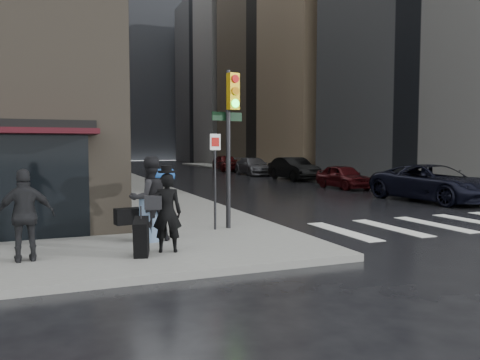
# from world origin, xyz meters

# --- Properties ---
(ground) EXTENTS (140.00, 140.00, 0.00)m
(ground) POSITION_xyz_m (0.00, 0.00, 0.00)
(ground) COLOR black
(ground) RESTS_ON ground
(sidewalk_left) EXTENTS (4.00, 50.00, 0.15)m
(sidewalk_left) POSITION_xyz_m (0.00, 27.00, 0.07)
(sidewalk_left) COLOR slate
(sidewalk_left) RESTS_ON ground
(sidewalk_right) EXTENTS (3.00, 50.00, 0.15)m
(sidewalk_right) POSITION_xyz_m (13.50, 27.00, 0.07)
(sidewalk_right) COLOR slate
(sidewalk_right) RESTS_ON ground
(crosswalk) EXTENTS (8.50, 3.00, 0.01)m
(crosswalk) POSITION_xyz_m (7.50, 1.00, 0.00)
(crosswalk) COLOR silver
(crosswalk) RESTS_ON ground
(bldg_right_far) EXTENTS (22.00, 20.00, 25.00)m
(bldg_right_far) POSITION_xyz_m (26.00, 58.00, 12.50)
(bldg_right_far) COLOR gray
(bldg_right_far) RESTS_ON ground
(bldg_distant) EXTENTS (40.00, 12.00, 32.00)m
(bldg_distant) POSITION_xyz_m (6.00, 78.00, 16.00)
(bldg_distant) COLOR gray
(bldg_distant) RESTS_ON ground
(man_overcoat) EXTENTS (1.11, 0.85, 1.80)m
(man_overcoat) POSITION_xyz_m (-1.76, -0.42, 0.90)
(man_overcoat) COLOR black
(man_overcoat) RESTS_ON ground
(man_jeans) EXTENTS (1.41, 0.89, 1.94)m
(man_jeans) POSITION_xyz_m (-1.76, 0.89, 1.12)
(man_jeans) COLOR black
(man_jeans) RESTS_ON ground
(man_greycoat) EXTENTS (1.06, 0.53, 1.74)m
(man_greycoat) POSITION_xyz_m (-4.27, -0.19, 1.02)
(man_greycoat) COLOR black
(man_greycoat) RESTS_ON ground
(traffic_light) EXTENTS (1.01, 0.58, 4.14)m
(traffic_light) POSITION_xyz_m (0.49, 1.76, 2.82)
(traffic_light) COLOR black
(traffic_light) RESTS_ON ground
(fire_hydrant) EXTENTS (0.40, 0.30, 0.69)m
(fire_hydrant) POSITION_xyz_m (-0.40, 5.63, 0.46)
(fire_hydrant) COLOR #B40B1A
(fire_hydrant) RESTS_ON ground
(parked_car_0) EXTENTS (3.09, 5.82, 1.56)m
(parked_car_0) POSITION_xyz_m (11.10, 5.61, 0.78)
(parked_car_0) COLOR black
(parked_car_0) RESTS_ON ground
(parked_car_1) EXTENTS (1.58, 3.90, 1.33)m
(parked_car_1) POSITION_xyz_m (11.08, 12.32, 0.66)
(parked_car_1) COLOR #3A0B0E
(parked_car_1) RESTS_ON ground
(parked_car_2) EXTENTS (1.76, 4.84, 1.58)m
(parked_car_2) POSITION_xyz_m (11.53, 19.03, 0.79)
(parked_car_2) COLOR black
(parked_car_2) RESTS_ON ground
(parked_car_3) EXTENTS (2.13, 5.00, 1.44)m
(parked_car_3) POSITION_xyz_m (11.35, 25.75, 0.72)
(parked_car_3) COLOR #48484D
(parked_car_3) RESTS_ON ground
(parked_car_4) EXTENTS (2.17, 4.78, 1.59)m
(parked_car_4) POSITION_xyz_m (11.37, 32.46, 0.80)
(parked_car_4) COLOR #440D0E
(parked_car_4) RESTS_ON ground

